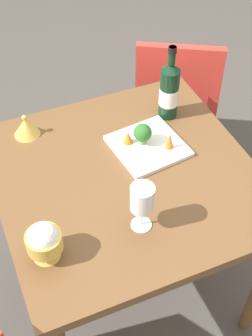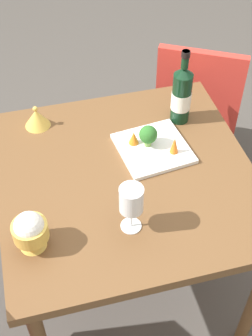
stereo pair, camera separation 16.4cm
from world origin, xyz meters
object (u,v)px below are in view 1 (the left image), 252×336
Objects in this scene: serving_plate at (148,146)px; carrot_garnish_left at (128,137)px; wine_bottle at (169,90)px; rice_bowl at (44,241)px; chair_by_wall at (176,95)px; broccoli_floret at (143,133)px; wine_glass at (142,199)px; rice_bowl_lid at (26,127)px; carrot_garnish_right at (170,141)px.

serving_plate is 5.41× the size of carrot_garnish_left.
wine_bottle is 0.79m from rice_bowl.
chair_by_wall is 0.70m from carrot_garnish_left.
carrot_garnish_left is at bearing -105.77° from chair_by_wall.
serving_plate is (-0.15, -0.14, -0.11)m from wine_bottle.
broccoli_floret is (-0.02, 0.02, 0.06)m from serving_plate.
rice_bowl_lid is at bearing 111.70° from wine_glass.
rice_bowl is 2.05× the size of carrot_garnish_right.
wine_glass is 0.38m from broccoli_floret.
rice_bowl reaches higher than serving_plate.
wine_glass reaches higher than carrot_garnish_left.
wine_glass is 0.38m from serving_plate.
wine_bottle is 0.22m from carrot_garnish_right.
carrot_garnish_right reaches higher than serving_plate.
carrot_garnish_left is (-0.07, 0.04, 0.03)m from serving_plate.
broccoli_floret is (-0.17, -0.13, -0.06)m from wine_bottle.
wine_bottle is at bearing 43.48° from serving_plate.
broccoli_floret is (-0.41, -0.48, 0.28)m from chair_by_wall.
rice_bowl_lid is (-0.55, 0.11, -0.08)m from wine_bottle.
wine_glass is 1.26× the size of rice_bowl.
wine_bottle reaches higher than rice_bowl_lid.
serving_plate is at bearing 61.81° from wine_glass.
serving_plate is 0.06m from broccoli_floret.
rice_bowl_lid is at bearing -133.24° from chair_by_wall.
broccoli_floret is (0.16, 0.34, -0.06)m from wine_glass.
wine_glass reaches higher than chair_by_wall.
chair_by_wall is 2.72× the size of wine_bottle.
wine_bottle is (-0.24, -0.36, 0.34)m from chair_by_wall.
wine_glass is 0.64× the size of serving_plate.
rice_bowl reaches higher than rice_bowl_lid.
carrot_garnish_left is 0.16m from carrot_garnish_right.
broccoli_floret reaches higher than rice_bowl_lid.
wine_bottle reaches higher than carrot_garnish_right.
rice_bowl_lid reaches higher than carrot_garnish_right.
wine_bottle is at bearing -95.14° from chair_by_wall.
chair_by_wall is at bearing 55.55° from wine_bottle.
rice_bowl_lid is (-0.23, 0.57, -0.09)m from wine_glass.
wine_bottle reaches higher than broccoli_floret.
wine_bottle reaches higher than rice_bowl.
carrot_garnish_right is at bearing -32.40° from rice_bowl_lid.
wine_glass is (-0.57, -0.82, 0.35)m from chair_by_wall.
wine_bottle is at bearing 37.32° from broccoli_floret.
carrot_garnish_right reaches higher than carrot_garnish_left.
wine_bottle reaches higher than serving_plate.
serving_plate is 3.24× the size of broccoli_floret.
chair_by_wall is 0.68m from serving_plate.
carrot_garnish_right is (0.13, -0.09, 0.01)m from carrot_garnish_left.
serving_plate is (0.17, 0.32, -0.12)m from wine_glass.
wine_glass is 1.79× the size of rice_bowl_lid.
wine_glass is at bearing -106.53° from carrot_garnish_left.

